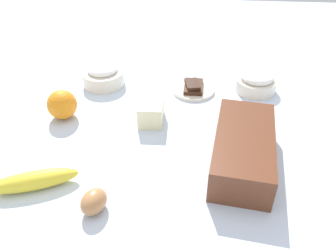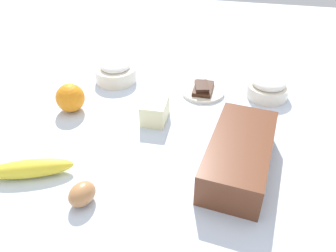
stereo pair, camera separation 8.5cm
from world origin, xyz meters
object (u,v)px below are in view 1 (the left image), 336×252
(sugar_bowl, at_px, (103,75))
(chocolate_plate, at_px, (193,88))
(orange_fruit, at_px, (62,105))
(flour_bowl, at_px, (256,82))
(banana, at_px, (33,181))
(loaf_pan, at_px, (243,148))
(butter_block, at_px, (151,111))
(egg_near_butter, at_px, (94,202))

(sugar_bowl, bearing_deg, chocolate_plate, 85.70)
(orange_fruit, relative_size, chocolate_plate, 0.61)
(flour_bowl, xyz_separation_m, orange_fruit, (0.19, -0.54, 0.01))
(orange_fruit, bearing_deg, flour_bowl, 109.15)
(flour_bowl, relative_size, banana, 0.65)
(sugar_bowl, bearing_deg, flour_bowl, 89.92)
(loaf_pan, height_order, chocolate_plate, loaf_pan)
(butter_block, bearing_deg, orange_fruit, -89.52)
(butter_block, xyz_separation_m, chocolate_plate, (-0.17, 0.11, -0.02))
(loaf_pan, distance_m, chocolate_plate, 0.34)
(butter_block, distance_m, egg_near_butter, 0.32)
(flour_bowl, xyz_separation_m, butter_block, (0.19, -0.30, -0.00))
(sugar_bowl, distance_m, chocolate_plate, 0.29)
(banana, xyz_separation_m, egg_near_butter, (0.05, 0.14, 0.00))
(sugar_bowl, relative_size, egg_near_butter, 2.11)
(butter_block, relative_size, egg_near_butter, 1.45)
(sugar_bowl, distance_m, egg_near_butter, 0.51)
(butter_block, bearing_deg, egg_near_butter, -13.37)
(orange_fruit, relative_size, butter_block, 0.89)
(banana, distance_m, butter_block, 0.35)
(flour_bowl, bearing_deg, banana, -48.97)
(sugar_bowl, bearing_deg, butter_block, 43.01)
(flour_bowl, height_order, egg_near_butter, flour_bowl)
(flour_bowl, height_order, orange_fruit, orange_fruit)
(orange_fruit, xyz_separation_m, egg_near_butter, (0.31, 0.17, -0.02))
(loaf_pan, xyz_separation_m, flour_bowl, (-0.33, 0.07, -0.01))
(banana, bearing_deg, chocolate_plate, 142.69)
(loaf_pan, relative_size, orange_fruit, 3.69)
(loaf_pan, xyz_separation_m, egg_near_butter, (0.17, -0.30, -0.02))
(loaf_pan, xyz_separation_m, orange_fruit, (-0.15, -0.47, -0.00))
(flour_bowl, distance_m, chocolate_plate, 0.19)
(loaf_pan, distance_m, orange_fruit, 0.49)
(loaf_pan, distance_m, flour_bowl, 0.34)
(banana, relative_size, butter_block, 2.11)
(orange_fruit, bearing_deg, loaf_pan, 72.86)
(flour_bowl, relative_size, butter_block, 1.36)
(chocolate_plate, bearing_deg, orange_fruit, -64.51)
(loaf_pan, height_order, banana, loaf_pan)
(orange_fruit, bearing_deg, butter_block, 90.48)
(butter_block, bearing_deg, chocolate_plate, 146.41)
(orange_fruit, bearing_deg, egg_near_butter, 28.10)
(banana, bearing_deg, flour_bowl, 131.03)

